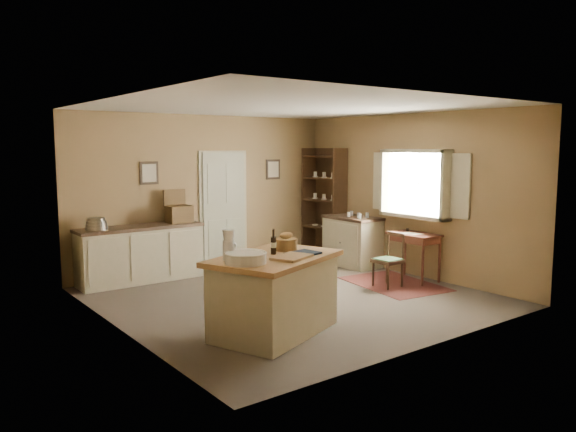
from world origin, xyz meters
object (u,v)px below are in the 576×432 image
(work_island, at_px, (274,292))
(writing_desk, at_px, (414,240))
(right_cabinet, at_px, (352,241))
(sideboard, at_px, (141,252))
(shelving_unit, at_px, (326,203))
(desk_chair, at_px, (388,261))

(work_island, distance_m, writing_desk, 3.41)
(right_cabinet, bearing_deg, writing_desk, -89.99)
(sideboard, bearing_deg, work_island, -86.14)
(writing_desk, xyz_separation_m, shelving_unit, (0.16, 2.35, 0.40))
(right_cabinet, bearing_deg, shelving_unit, 80.48)
(work_island, xyz_separation_m, desk_chair, (2.65, 0.70, -0.07))
(writing_desk, bearing_deg, shelving_unit, 86.22)
(sideboard, height_order, right_cabinet, sideboard)
(writing_desk, xyz_separation_m, desk_chair, (-0.67, -0.06, -0.25))
(writing_desk, bearing_deg, sideboard, 144.07)
(work_island, xyz_separation_m, right_cabinet, (3.32, 2.19, -0.02))
(work_island, height_order, sideboard, work_island)
(work_island, distance_m, right_cabinet, 3.97)
(writing_desk, relative_size, shelving_unit, 0.38)
(work_island, bearing_deg, sideboard, 72.83)
(work_island, relative_size, sideboard, 0.90)
(work_island, distance_m, sideboard, 3.34)
(work_island, relative_size, shelving_unit, 0.84)
(work_island, bearing_deg, shelving_unit, 20.85)
(sideboard, distance_m, desk_chair, 3.90)
(sideboard, height_order, shelving_unit, shelving_unit)
(work_island, height_order, desk_chair, work_island)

